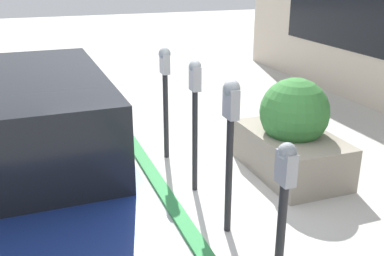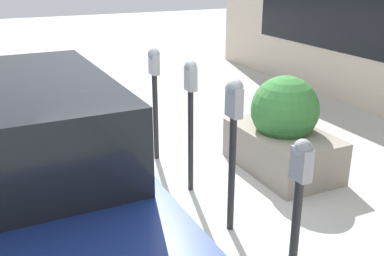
% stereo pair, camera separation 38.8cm
% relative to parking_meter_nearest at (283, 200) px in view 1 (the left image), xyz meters
% --- Properties ---
extents(ground_plane, '(40.00, 40.00, 0.00)m').
position_rel_parking_meter_nearest_xyz_m(ground_plane, '(1.49, 0.23, -0.91)').
color(ground_plane, beige).
extents(curb_strip, '(13.90, 0.16, 0.04)m').
position_rel_parking_meter_nearest_xyz_m(curb_strip, '(1.49, 0.31, -0.89)').
color(curb_strip, '#338C47').
rests_on(curb_strip, ground_plane).
extents(parking_meter_nearest, '(0.16, 0.14, 1.34)m').
position_rel_parking_meter_nearest_xyz_m(parking_meter_nearest, '(0.00, 0.00, 0.00)').
color(parking_meter_nearest, '#232326').
rests_on(parking_meter_nearest, ground_plane).
extents(parking_meter_second, '(0.18, 0.16, 1.53)m').
position_rel_parking_meter_nearest_xyz_m(parking_meter_second, '(1.05, -0.06, 0.17)').
color(parking_meter_second, '#232326').
rests_on(parking_meter_second, ground_plane).
extents(parking_meter_middle, '(0.16, 0.13, 1.53)m').
position_rel_parking_meter_nearest_xyz_m(parking_meter_middle, '(1.96, -0.06, 0.15)').
color(parking_meter_middle, '#232326').
rests_on(parking_meter_middle, ground_plane).
extents(parking_meter_fourth, '(0.18, 0.16, 1.50)m').
position_rel_parking_meter_nearest_xyz_m(parking_meter_fourth, '(2.98, -0.02, 0.14)').
color(parking_meter_fourth, '#232326').
rests_on(parking_meter_fourth, ground_plane).
extents(planter_box, '(1.47, 0.89, 1.22)m').
position_rel_parking_meter_nearest_xyz_m(planter_box, '(1.97, -1.34, -0.39)').
color(planter_box, gray).
rests_on(planter_box, ground_plane).
extents(parked_car_front, '(4.40, 1.85, 1.63)m').
position_rel_parking_meter_nearest_xyz_m(parked_car_front, '(1.54, 1.80, -0.06)').
color(parked_car_front, navy).
rests_on(parked_car_front, ground_plane).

